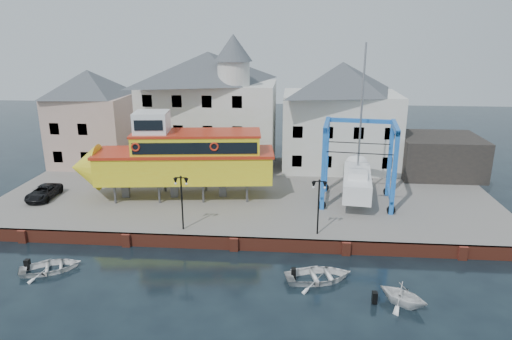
{
  "coord_description": "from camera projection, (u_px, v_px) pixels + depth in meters",
  "views": [
    {
      "loc": [
        4.08,
        -29.69,
        15.24
      ],
      "look_at": [
        1.0,
        7.0,
        4.0
      ],
      "focal_mm": 32.0,
      "sensor_mm": 36.0,
      "label": 1
    }
  ],
  "objects": [
    {
      "name": "motorboat_b",
      "position": [
        318.0,
        280.0,
        29.12
      ],
      "size": [
        4.91,
        4.02,
        0.89
      ],
      "primitive_type": "imported",
      "rotation": [
        0.0,
        0.0,
        1.82
      ],
      "color": "white",
      "rests_on": "ground"
    },
    {
      "name": "building_pink",
      "position": [
        92.0,
        118.0,
        49.87
      ],
      "size": [
        8.0,
        7.0,
        10.3
      ],
      "color": "tan",
      "rests_on": "hardstanding"
    },
    {
      "name": "ground",
      "position": [
        234.0,
        250.0,
        33.07
      ],
      "size": [
        140.0,
        140.0,
        0.0
      ],
      "primitive_type": "plane",
      "color": "black",
      "rests_on": "ground"
    },
    {
      "name": "tour_boat",
      "position": [
        173.0,
        158.0,
        39.88
      ],
      "size": [
        18.02,
        6.12,
        7.69
      ],
      "rotation": [
        0.0,
        0.0,
        0.11
      ],
      "color": "#59595E",
      "rests_on": "hardstanding"
    },
    {
      "name": "hardstanding",
      "position": [
        249.0,
        193.0,
        43.41
      ],
      "size": [
        44.0,
        22.0,
        1.0
      ],
      "primitive_type": "cube",
      "color": "slate",
      "rests_on": "ground"
    },
    {
      "name": "building_white_main",
      "position": [
        210.0,
        108.0,
        48.84
      ],
      "size": [
        14.0,
        8.3,
        14.0
      ],
      "color": "silver",
      "rests_on": "hardstanding"
    },
    {
      "name": "quay_wall",
      "position": [
        234.0,
        243.0,
        33.02
      ],
      "size": [
        44.0,
        0.47,
        1.0
      ],
      "color": "maroon",
      "rests_on": "ground"
    },
    {
      "name": "motorboat_d",
      "position": [
        51.0,
        271.0,
        30.25
      ],
      "size": [
        4.63,
        4.12,
        0.79
      ],
      "primitive_type": "imported",
      "rotation": [
        0.0,
        0.0,
        2.02
      ],
      "color": "white",
      "rests_on": "ground"
    },
    {
      "name": "shed_dark",
      "position": [
        438.0,
        155.0,
        46.88
      ],
      "size": [
        8.0,
        7.0,
        4.0
      ],
      "primitive_type": "cube",
      "color": "black",
      "rests_on": "hardstanding"
    },
    {
      "name": "van",
      "position": [
        44.0,
        192.0,
        40.35
      ],
      "size": [
        2.03,
        4.18,
        1.15
      ],
      "primitive_type": "imported",
      "rotation": [
        0.0,
        0.0,
        0.03
      ],
      "color": "black",
      "rests_on": "hardstanding"
    },
    {
      "name": "lamp_post_right",
      "position": [
        319.0,
        193.0,
        32.51
      ],
      "size": [
        1.12,
        0.32,
        4.2
      ],
      "color": "black",
      "rests_on": "hardstanding"
    },
    {
      "name": "travel_lift",
      "position": [
        357.0,
        175.0,
        39.81
      ],
      "size": [
        6.78,
        9.07,
        13.39
      ],
      "rotation": [
        0.0,
        0.0,
        -0.12
      ],
      "color": "blue",
      "rests_on": "hardstanding"
    },
    {
      "name": "lamp_post_left",
      "position": [
        181.0,
        189.0,
        33.32
      ],
      "size": [
        1.12,
        0.32,
        4.2
      ],
      "color": "black",
      "rests_on": "hardstanding"
    },
    {
      "name": "building_white_right",
      "position": [
        340.0,
        116.0,
        48.53
      ],
      "size": [
        12.0,
        8.0,
        11.2
      ],
      "color": "silver",
      "rests_on": "hardstanding"
    },
    {
      "name": "motorboat_c",
      "position": [
        402.0,
        305.0,
        26.51
      ],
      "size": [
        3.79,
        3.72,
        1.52
      ],
      "primitive_type": "imported",
      "rotation": [
        0.0,
        0.0,
        0.91
      ],
      "color": "white",
      "rests_on": "ground"
    }
  ]
}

